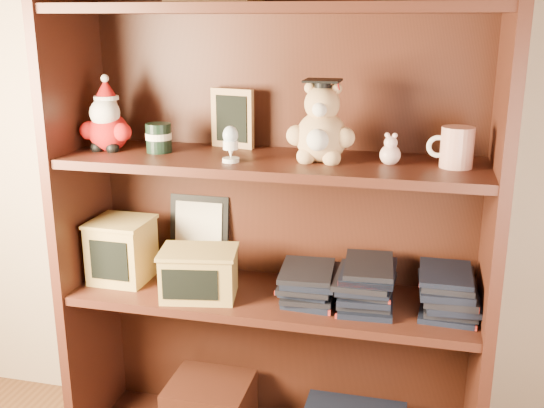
% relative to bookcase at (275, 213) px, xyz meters
% --- Properties ---
extents(bookcase, '(1.20, 0.35, 1.60)m').
position_rel_bookcase_xyz_m(bookcase, '(0.00, 0.00, 0.00)').
color(bookcase, '#3E1B11').
rests_on(bookcase, ground).
extents(shelf_lower, '(1.14, 0.33, 0.02)m').
position_rel_bookcase_xyz_m(shelf_lower, '(0.00, -0.05, -0.24)').
color(shelf_lower, '#3E1B11').
rests_on(shelf_lower, ground).
extents(shelf_upper, '(1.14, 0.33, 0.02)m').
position_rel_bookcase_xyz_m(shelf_upper, '(0.00, -0.05, 0.16)').
color(shelf_upper, '#3E1B11').
rests_on(shelf_upper, ground).
extents(santa_plush, '(0.16, 0.11, 0.22)m').
position_rel_bookcase_xyz_m(santa_plush, '(-0.48, -0.06, 0.25)').
color(santa_plush, '#A50F0F').
rests_on(santa_plush, shelf_upper).
extents(teachers_tin, '(0.07, 0.07, 0.08)m').
position_rel_bookcase_xyz_m(teachers_tin, '(-0.32, -0.05, 0.21)').
color(teachers_tin, black).
rests_on(teachers_tin, shelf_upper).
extents(chalkboard_plaque, '(0.13, 0.09, 0.17)m').
position_rel_bookcase_xyz_m(chalkboard_plaque, '(-0.14, 0.06, 0.25)').
color(chalkboard_plaque, '#9E7547').
rests_on(chalkboard_plaque, shelf_upper).
extents(egg_cup, '(0.05, 0.05, 0.10)m').
position_rel_bookcase_xyz_m(egg_cup, '(-0.09, -0.13, 0.22)').
color(egg_cup, white).
rests_on(egg_cup, shelf_upper).
extents(grad_teddy_bear, '(0.18, 0.16, 0.22)m').
position_rel_bookcase_xyz_m(grad_teddy_bear, '(0.14, -0.06, 0.25)').
color(grad_teddy_bear, tan).
rests_on(grad_teddy_bear, shelf_upper).
extents(pink_figurine, '(0.05, 0.05, 0.08)m').
position_rel_bookcase_xyz_m(pink_figurine, '(0.32, -0.05, 0.20)').
color(pink_figurine, beige).
rests_on(pink_figurine, shelf_upper).
extents(teacher_mug, '(0.12, 0.08, 0.10)m').
position_rel_bookcase_xyz_m(teacher_mug, '(0.48, -0.05, 0.22)').
color(teacher_mug, silver).
rests_on(teacher_mug, shelf_upper).
extents(certificate_frame, '(0.19, 0.05, 0.24)m').
position_rel_bookcase_xyz_m(certificate_frame, '(-0.27, 0.09, -0.11)').
color(certificate_frame, black).
rests_on(certificate_frame, shelf_lower).
extents(treats_box, '(0.17, 0.17, 0.19)m').
position_rel_bookcase_xyz_m(treats_box, '(-0.46, -0.05, -0.13)').
color(treats_box, '#B09048').
rests_on(treats_box, shelf_lower).
extents(pencils_box, '(0.24, 0.19, 0.14)m').
position_rel_bookcase_xyz_m(pencils_box, '(-0.19, -0.12, -0.16)').
color(pencils_box, '#B09048').
rests_on(pencils_box, shelf_lower).
extents(book_stack_left, '(0.14, 0.20, 0.10)m').
position_rel_bookcase_xyz_m(book_stack_left, '(0.11, -0.05, -0.18)').
color(book_stack_left, black).
rests_on(book_stack_left, shelf_lower).
extents(book_stack_mid, '(0.14, 0.20, 0.13)m').
position_rel_bookcase_xyz_m(book_stack_mid, '(0.27, -0.05, -0.16)').
color(book_stack_mid, black).
rests_on(book_stack_mid, shelf_lower).
extents(book_stack_right, '(0.14, 0.20, 0.11)m').
position_rel_bookcase_xyz_m(book_stack_right, '(0.49, -0.05, -0.17)').
color(book_stack_right, black).
rests_on(book_stack_right, shelf_lower).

